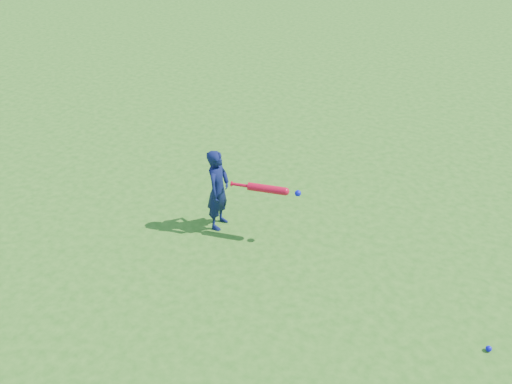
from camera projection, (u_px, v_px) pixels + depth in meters
ground at (240, 232)px, 7.41m from camera, size 80.00×80.00×0.00m
child at (218, 190)px, 7.25m from camera, size 0.30×0.42×1.10m
ground_ball_blue at (489, 349)px, 5.69m from camera, size 0.06×0.06×0.06m
bat_swing at (270, 189)px, 6.97m from camera, size 0.88×0.25×0.10m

